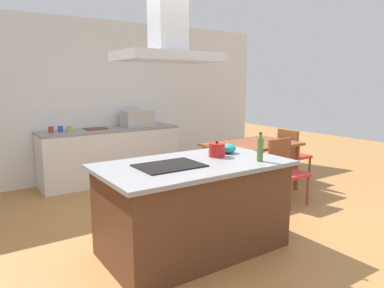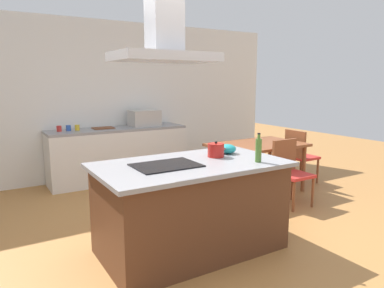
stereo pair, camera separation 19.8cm
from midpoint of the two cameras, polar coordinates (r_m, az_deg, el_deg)
name	(u,v)px [view 1 (the left image)]	position (r m, az deg, el deg)	size (l,w,h in m)	color
ground	(131,207)	(5.01, -10.84, -9.80)	(16.00, 16.00, 0.00)	#AD753D
wall_back	(85,101)	(6.37, -17.54, 6.56)	(7.20, 0.10, 2.70)	white
kitchen_island	(193,206)	(3.60, -1.41, -9.94)	(1.84, 1.06, 0.90)	#59331E
cooktop	(169,166)	(3.34, -5.31, -3.46)	(0.60, 0.44, 0.01)	black
tea_kettle	(217,150)	(3.74, 2.48, -0.95)	(0.22, 0.17, 0.17)	#B21E19
olive_oil_bottle	(260,149)	(3.55, 9.24, -0.82)	(0.06, 0.06, 0.29)	#47722D
mixing_bowl	(227,149)	(3.93, 4.22, -0.73)	(0.19, 0.19, 0.10)	teal
back_counter	(111,155)	(6.23, -13.63, -1.69)	(2.31, 0.62, 0.90)	silver
countertop_microwave	(137,118)	(6.32, -9.67, 4.04)	(0.50, 0.38, 0.28)	#B2AFAA
coffee_mug_red	(51,130)	(5.95, -22.46, 2.14)	(0.08, 0.08, 0.09)	red
coffee_mug_blue	(60,129)	(5.99, -21.12, 2.26)	(0.08, 0.08, 0.09)	#2D56B2
coffee_mug_yellow	(69,128)	(6.00, -19.85, 2.35)	(0.08, 0.08, 0.09)	gold
cutting_board	(96,129)	(6.12, -15.99, 2.37)	(0.34, 0.24, 0.02)	brown
dining_table	(252,148)	(5.52, 8.46, -0.70)	(1.40, 0.90, 0.75)	brown
chair_at_right_end	(291,152)	(6.20, 14.68, -1.24)	(0.42, 0.42, 0.89)	red
chair_facing_island	(285,167)	(5.10, 13.48, -3.58)	(0.42, 0.42, 0.89)	red
range_hood	(168,32)	(3.27, -5.66, 17.35)	(0.90, 0.55, 0.78)	#ADADB2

